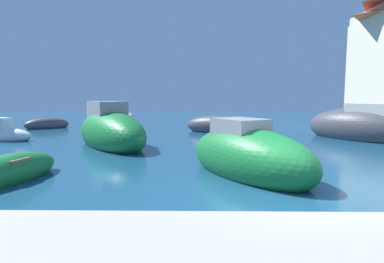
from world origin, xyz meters
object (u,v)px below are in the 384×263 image
moored_boat_4 (222,126)px  moored_boat_0 (248,156)px  moored_boat_1 (1,134)px  moored_boat_2 (110,131)px  moored_boat_11 (9,172)px  moored_boat_9 (122,123)px  moored_boat_8 (248,139)px  moored_boat_6 (362,127)px  moored_boat_10 (47,124)px

moored_boat_4 → moored_boat_0: bearing=116.7°
moored_boat_1 → moored_boat_2: size_ratio=0.50×
moored_boat_11 → moored_boat_9: bearing=-165.1°
moored_boat_4 → moored_boat_11: moored_boat_4 is taller
moored_boat_1 → moored_boat_4: (11.60, 3.91, 0.05)m
moored_boat_1 → moored_boat_8: bearing=-0.1°
moored_boat_0 → moored_boat_11: (-6.42, -0.85, -0.27)m
moored_boat_0 → moored_boat_4: size_ratio=0.99×
moored_boat_1 → moored_boat_6: bearing=9.5°
moored_boat_8 → moored_boat_10: size_ratio=1.17×
moored_boat_4 → moored_boat_8: moored_boat_4 is taller
moored_boat_0 → moored_boat_8: 5.49m
moored_boat_8 → moored_boat_10: 15.21m
moored_boat_6 → moored_boat_8: moored_boat_6 is taller
moored_boat_10 → moored_boat_0: bearing=91.9°
moored_boat_4 → moored_boat_10: moored_boat_4 is taller
moored_boat_6 → moored_boat_8: bearing=74.3°
moored_boat_11 → moored_boat_1: bearing=-132.8°
moored_boat_2 → moored_boat_11: size_ratio=1.95×
moored_boat_0 → moored_boat_9: bearing=175.9°
moored_boat_2 → moored_boat_11: (-0.96, -6.35, -0.38)m
moored_boat_1 → moored_boat_2: 6.19m
moored_boat_0 → moored_boat_1: moored_boat_0 is taller
moored_boat_0 → moored_boat_6: 10.61m
moored_boat_6 → moored_boat_11: size_ratio=1.84×
moored_boat_2 → moored_boat_6: 12.88m
moored_boat_2 → moored_boat_8: moored_boat_2 is taller
moored_boat_2 → moored_boat_4: moored_boat_2 is taller
moored_boat_2 → moored_boat_10: bearing=-172.3°
moored_boat_2 → moored_boat_0: bearing=12.0°
moored_boat_6 → moored_boat_8: 6.77m
moored_boat_1 → moored_boat_10: 6.38m
moored_boat_4 → moored_boat_9: size_ratio=1.00×
moored_boat_8 → moored_boat_9: (-7.44, 7.03, 0.12)m
moored_boat_8 → moored_boat_9: bearing=-164.5°
moored_boat_0 → moored_boat_1: bearing=-153.1°
moored_boat_4 → moored_boat_10: bearing=16.1°
moored_boat_1 → moored_boat_9: 7.37m
moored_boat_1 → moored_boat_8: moored_boat_1 is taller
moored_boat_1 → moored_boat_4: 12.24m
moored_boat_2 → moored_boat_1: bearing=-136.3°
moored_boat_1 → moored_boat_10: size_ratio=1.11×
moored_boat_8 → moored_boat_9: size_ratio=0.69×
moored_boat_6 → moored_boat_0: bearing=101.0°
moored_boat_2 → moored_boat_6: moored_boat_2 is taller
moored_boat_1 → moored_boat_9: bearing=55.1°
moored_boat_0 → moored_boat_2: moored_boat_2 is taller
moored_boat_0 → moored_boat_1: size_ratio=1.52×
moored_boat_2 → moored_boat_8: (6.35, -0.09, -0.32)m
moored_boat_9 → moored_boat_11: 13.29m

